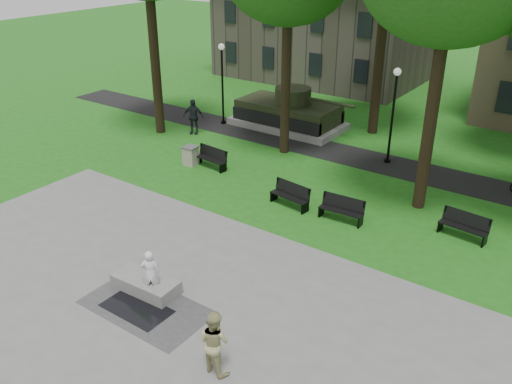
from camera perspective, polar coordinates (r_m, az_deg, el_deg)
ground at (r=18.61m, az=-2.95°, el=-8.40°), size 120.00×120.00×0.00m
plaza at (r=15.85m, az=-14.66°, el=-16.40°), size 22.00×16.00×0.02m
footpath at (r=27.89m, az=12.46°, el=3.14°), size 44.00×2.60×0.01m
building_left at (r=44.23m, az=7.40°, el=16.64°), size 15.00×10.00×7.20m
lamp_left at (r=32.18m, az=-3.57°, el=11.95°), size 0.36×0.36×4.73m
lamp_mid at (r=27.07m, az=14.26°, el=8.54°), size 0.36×0.36×4.73m
tank_monument at (r=32.06m, az=3.45°, el=8.30°), size 7.45×3.40×2.40m
puddle at (r=17.34m, az=-12.45°, el=-11.87°), size 2.20×1.20×0.00m
concrete_block at (r=17.94m, az=-11.49°, el=-9.47°), size 2.25×1.11×0.45m
skateboard at (r=17.68m, az=-10.53°, el=-10.70°), size 0.80×0.36×0.07m
skateboarder at (r=17.37m, az=-11.06°, el=-8.39°), size 0.70×0.66×1.60m
friend_watching at (r=14.44m, az=-4.39°, el=-15.45°), size 0.95×0.76×1.84m
pedestrian_walker at (r=31.08m, az=-6.64°, el=7.89°), size 1.27×0.92×2.01m
park_bench_0 at (r=26.49m, az=-4.70°, el=3.67°), size 1.83×0.69×1.00m
park_bench_1 at (r=22.66m, az=3.66°, el=-0.25°), size 1.84×0.77×1.00m
park_bench_2 at (r=21.75m, az=9.05°, el=-1.71°), size 1.82×0.62×1.00m
park_bench_3 at (r=21.75m, az=21.06°, el=-3.24°), size 1.84×0.71×1.00m
trash_bin at (r=26.90m, az=-6.90°, el=3.84°), size 0.73×0.73×0.96m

